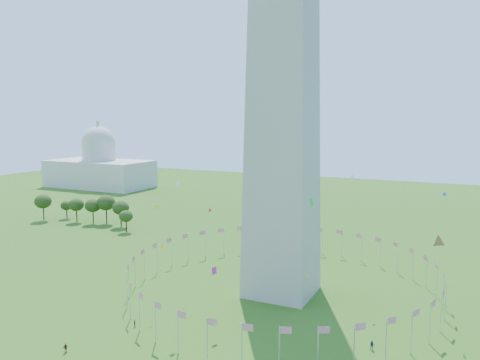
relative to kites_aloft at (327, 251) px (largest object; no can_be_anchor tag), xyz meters
name	(u,v)px	position (x,y,z in m)	size (l,w,h in m)	color
flag_ring	(281,276)	(-18.43, 24.17, -15.47)	(80.24, 80.24, 9.00)	silver
capitol_building	(99,153)	(-198.43, 154.17, 3.03)	(70.00, 35.00, 46.00)	beige
kites_aloft	(327,251)	(0.00, 0.00, 0.00)	(107.25, 70.29, 39.02)	yellow
tree_line_west	(89,211)	(-124.15, 65.31, -14.46)	(54.97, 15.60, 12.48)	#344F1A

